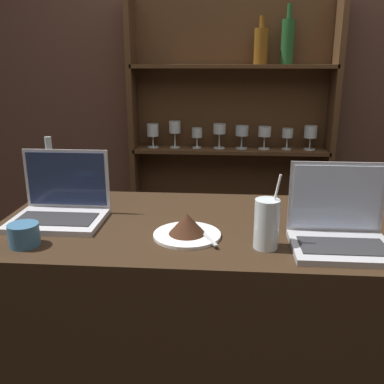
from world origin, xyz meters
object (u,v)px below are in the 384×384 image
object	(u,v)px
cake_plate	(187,227)
laptop_far	(340,228)
wine_bottle_clear	(51,174)
coffee_cup	(24,235)
water_glass	(267,224)
laptop_near	(61,205)

from	to	relation	value
cake_plate	laptop_far	bearing A→B (deg)	-3.87
wine_bottle_clear	coffee_cup	bearing A→B (deg)	-77.66
water_glass	wine_bottle_clear	size ratio (longest dim) A/B	0.92
cake_plate	coffee_cup	xyz separation A→B (m)	(-0.48, -0.11, 0.00)
water_glass	coffee_cup	xyz separation A→B (m)	(-0.72, -0.04, -0.04)
laptop_far	coffee_cup	bearing A→B (deg)	-175.39
cake_plate	coffee_cup	bearing A→B (deg)	-167.45
wine_bottle_clear	laptop_near	bearing A→B (deg)	-62.49
cake_plate	coffee_cup	distance (m)	0.49
laptop_near	wine_bottle_clear	distance (m)	0.29
water_glass	wine_bottle_clear	world-z (taller)	wine_bottle_clear
cake_plate	laptop_near	bearing A→B (deg)	164.79
laptop_far	cake_plate	bearing A→B (deg)	176.13
laptop_far	wine_bottle_clear	distance (m)	1.12
laptop_far	water_glass	bearing A→B (deg)	-171.14
laptop_far	cake_plate	distance (m)	0.46
laptop_near	cake_plate	size ratio (longest dim) A/B	1.45
cake_plate	water_glass	world-z (taller)	water_glass
water_glass	wine_bottle_clear	bearing A→B (deg)	151.69
cake_plate	water_glass	bearing A→B (deg)	-15.29
laptop_near	wine_bottle_clear	size ratio (longest dim) A/B	1.26
laptop_far	water_glass	size ratio (longest dim) A/B	1.29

